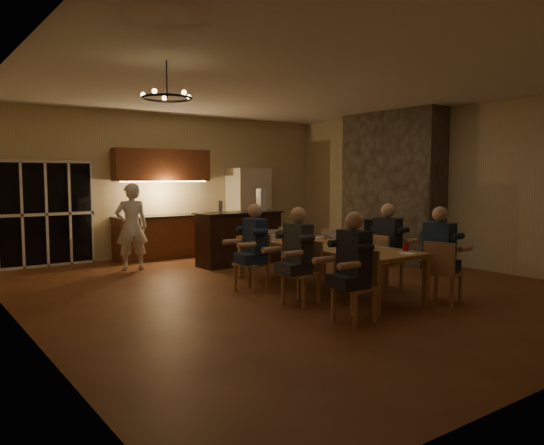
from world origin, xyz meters
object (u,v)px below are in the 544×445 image
Objects in this scene: mug_mid at (304,237)px; can_cola at (267,233)px; chair_right_far at (339,254)px; laptop_b at (369,241)px; mug_back at (273,237)px; plate_left at (349,251)px; laptop_e at (267,231)px; laptop_c at (304,237)px; dining_table at (322,267)px; refrigerator at (249,209)px; chair_left_near at (354,286)px; person_left_mid at (298,256)px; chair_left_far at (251,263)px; laptop_f at (292,230)px; chair_right_mid at (385,262)px; bar_island at (239,238)px; person_right_mid at (387,247)px; plate_far at (316,237)px; bar_bottle at (220,207)px; redcup_near at (406,247)px; person_right_near at (439,255)px; standing_person at (132,227)px; person_left_near at (354,268)px; person_left_far at (255,248)px; can_silver at (360,244)px; laptop_d at (340,236)px; chair_right_near at (444,272)px; laptop_a at (358,244)px; bar_blender at (261,200)px; chair_left_mid at (301,273)px; can_right at (325,236)px; redcup_mid at (285,239)px; plate_near at (366,246)px; chandelier at (167,98)px; mug_front at (338,243)px.

can_cola is (-0.23, 0.75, 0.01)m from mug_mid.
laptop_b reaches higher than chair_right_far.
plate_left is (0.11, -1.68, -0.04)m from mug_back.
laptop_e is at bearing -125.14° from can_cola.
dining_table is at bearing 153.36° from laptop_c.
laptop_c is 3.20× the size of mug_mid.
refrigerator is 4.91m from laptop_c.
person_left_mid is at bearing 177.25° from chair_left_near.
chair_left_far is 2.78× the size of laptop_f.
bar_island is at bearing 6.55° from chair_right_mid.
person_right_mid is 13.80× the size of mug_back.
bar_bottle reaches higher than plate_far.
dining_table is at bearing -64.03° from mug_back.
dining_table is at bearing 108.29° from redcup_near.
person_right_near is at bearing -71.54° from mug_mid.
chair_left_near is 7.42× the size of can_cola.
standing_person is 5.23× the size of laptop_e.
can_cola is at bearing 168.78° from person_left_near.
can_silver is at bearing 41.08° from person_left_far.
person_left_far reaches higher than chair_left_near.
mug_back is (-0.65, 0.91, -0.06)m from laptop_d.
chair_right_near is 3.71× the size of bar_bottle.
person_left_near is at bearing -112.21° from refrigerator.
bar_blender is (1.00, 3.83, 0.45)m from laptop_a.
bar_island is 3.58m from chair_left_mid.
laptop_c is at bearing -159.27° from can_right.
laptop_d reaches higher than redcup_mid.
refrigerator is at bearing 37.52° from laptop_f.
chair_right_far is 1.31m from mug_back.
chair_right_near is 2.78× the size of laptop_e.
plate_far is at bearing 16.60° from chair_right_mid.
person_left_far is 1.22m from laptop_f.
person_left_far is 1.27m from can_right.
chair_left_near is 2.02m from person_right_mid.
laptop_f reaches higher than chair_left_far.
person_left_far is (-0.03, 2.17, 0.24)m from chair_left_near.
chair_left_far is 7.42× the size of redcup_near.
person_left_near is at bearing 123.65° from chair_right_far.
plate_left is (0.63, 0.73, 0.07)m from person_left_near.
plate_near is (-0.08, 0.70, -0.05)m from redcup_near.
laptop_f is at bearing 144.19° from person_left_mid.
chair_right_mid is 1.00× the size of chair_right_far.
laptop_d is 2.67× the size of redcup_mid.
person_left_far is at bearing -118.29° from bar_island.
laptop_b is at bearing 137.11° from chair_right_far.
mug_front is at bearing -3.92° from chandelier.
bar_blender is at bearing 73.86° from plate_left.
can_right is at bearing 9.92° from person_right_near.
chair_left_near is 2.09m from redcup_mid.
laptop_b is 1.00× the size of laptop_d.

